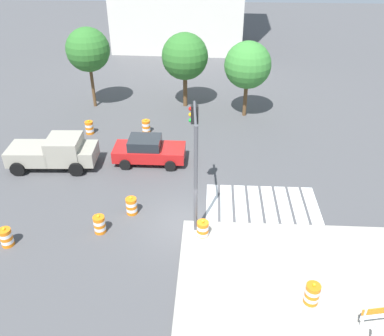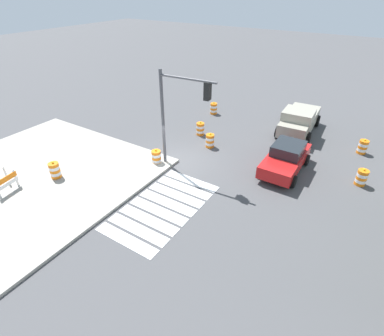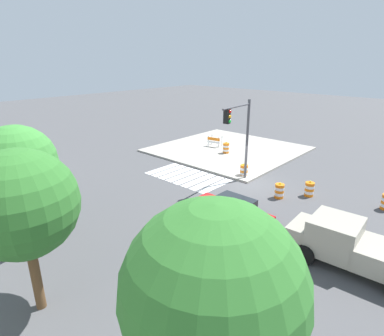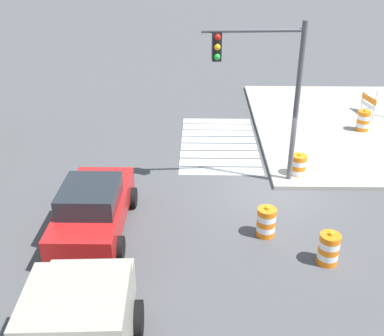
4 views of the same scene
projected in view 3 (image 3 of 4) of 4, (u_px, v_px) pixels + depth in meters
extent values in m
plane|color=#474749|center=(247.00, 184.00, 21.82)|extent=(120.00, 120.00, 0.00)
cube|color=#9E998E|center=(228.00, 149.00, 29.80)|extent=(12.00, 12.00, 0.15)
cube|color=silver|center=(215.00, 186.00, 21.42)|extent=(0.60, 3.20, 0.02)
cube|color=silver|center=(207.00, 183.00, 21.90)|extent=(0.60, 3.20, 0.02)
cube|color=silver|center=(199.00, 181.00, 22.37)|extent=(0.60, 3.20, 0.02)
cube|color=silver|center=(191.00, 178.00, 22.85)|extent=(0.60, 3.20, 0.02)
cube|color=silver|center=(183.00, 176.00, 23.32)|extent=(0.60, 3.20, 0.02)
cube|color=silver|center=(176.00, 173.00, 23.80)|extent=(0.60, 3.20, 0.02)
cube|color=silver|center=(169.00, 171.00, 24.27)|extent=(0.60, 3.20, 0.02)
cube|color=silver|center=(163.00, 169.00, 24.75)|extent=(0.60, 3.20, 0.02)
cube|color=red|center=(228.00, 215.00, 15.98)|extent=(4.30, 1.85, 0.70)
cube|color=#1E2328|center=(233.00, 205.00, 15.61)|extent=(1.90, 1.60, 0.60)
cylinder|color=black|center=(196.00, 220.00, 16.29)|extent=(0.66, 0.24, 0.66)
cylinder|color=black|center=(218.00, 208.00, 17.62)|extent=(0.66, 0.24, 0.66)
cylinder|color=black|center=(239.00, 239.00, 14.58)|extent=(0.66, 0.24, 0.66)
cylinder|color=black|center=(261.00, 224.00, 15.91)|extent=(0.66, 0.24, 0.66)
cube|color=gray|center=(334.00, 236.00, 13.26)|extent=(1.99, 2.09, 1.50)
cube|color=gray|center=(308.00, 233.00, 14.02)|extent=(1.49, 1.96, 0.90)
cylinder|color=black|center=(304.00, 255.00, 13.24)|extent=(0.85, 0.34, 0.84)
cylinder|color=black|center=(321.00, 235.00, 14.73)|extent=(0.85, 0.34, 0.84)
cylinder|color=orange|center=(279.00, 196.00, 19.62)|extent=(0.56, 0.56, 0.18)
cylinder|color=white|center=(279.00, 194.00, 19.56)|extent=(0.56, 0.56, 0.18)
cylinder|color=orange|center=(279.00, 191.00, 19.50)|extent=(0.56, 0.56, 0.18)
cylinder|color=white|center=(280.00, 188.00, 19.45)|extent=(0.56, 0.56, 0.18)
cylinder|color=orange|center=(280.00, 186.00, 19.39)|extent=(0.56, 0.56, 0.18)
sphere|color=yellow|center=(280.00, 183.00, 19.34)|extent=(0.12, 0.12, 0.12)
cylinder|color=orange|center=(309.00, 195.00, 19.88)|extent=(0.56, 0.56, 0.18)
cylinder|color=white|center=(309.00, 192.00, 19.82)|extent=(0.56, 0.56, 0.18)
cylinder|color=orange|center=(309.00, 189.00, 19.76)|extent=(0.56, 0.56, 0.18)
cylinder|color=white|center=(310.00, 187.00, 19.71)|extent=(0.56, 0.56, 0.18)
cylinder|color=orange|center=(310.00, 184.00, 19.65)|extent=(0.56, 0.56, 0.18)
sphere|color=yellow|center=(310.00, 182.00, 19.60)|extent=(0.12, 0.12, 0.12)
cylinder|color=orange|center=(244.00, 176.00, 23.08)|extent=(0.56, 0.56, 0.18)
cylinder|color=white|center=(244.00, 173.00, 23.02)|extent=(0.56, 0.56, 0.18)
cylinder|color=orange|center=(244.00, 171.00, 22.97)|extent=(0.56, 0.56, 0.18)
cylinder|color=white|center=(244.00, 169.00, 22.91)|extent=(0.56, 0.56, 0.18)
cylinder|color=orange|center=(244.00, 166.00, 22.85)|extent=(0.56, 0.56, 0.18)
sphere|color=yellow|center=(244.00, 164.00, 22.80)|extent=(0.12, 0.12, 0.12)
cylinder|color=orange|center=(186.00, 269.00, 12.87)|extent=(0.56, 0.56, 0.18)
cylinder|color=white|center=(186.00, 265.00, 12.81)|extent=(0.56, 0.56, 0.18)
cylinder|color=orange|center=(186.00, 261.00, 12.75)|extent=(0.56, 0.56, 0.18)
cylinder|color=white|center=(186.00, 258.00, 12.70)|extent=(0.56, 0.56, 0.18)
cylinder|color=orange|center=(186.00, 254.00, 12.64)|extent=(0.56, 0.56, 0.18)
sphere|color=yellow|center=(186.00, 251.00, 12.59)|extent=(0.12, 0.12, 0.12)
cylinder|color=orange|center=(278.00, 312.00, 10.68)|extent=(0.56, 0.56, 0.18)
cylinder|color=white|center=(279.00, 308.00, 10.62)|extent=(0.56, 0.56, 0.18)
cylinder|color=orange|center=(279.00, 304.00, 10.56)|extent=(0.56, 0.56, 0.18)
cylinder|color=white|center=(280.00, 299.00, 10.50)|extent=(0.56, 0.56, 0.18)
cylinder|color=orange|center=(280.00, 295.00, 10.44)|extent=(0.56, 0.56, 0.18)
sphere|color=yellow|center=(281.00, 291.00, 10.39)|extent=(0.12, 0.12, 0.12)
cylinder|color=orange|center=(226.00, 152.00, 28.35)|extent=(0.56, 0.56, 0.18)
cylinder|color=white|center=(226.00, 150.00, 28.29)|extent=(0.56, 0.56, 0.18)
cylinder|color=orange|center=(226.00, 148.00, 28.23)|extent=(0.56, 0.56, 0.18)
cylinder|color=white|center=(226.00, 146.00, 28.17)|extent=(0.56, 0.56, 0.18)
cylinder|color=orange|center=(226.00, 144.00, 28.12)|extent=(0.56, 0.56, 0.18)
sphere|color=yellow|center=(226.00, 143.00, 28.07)|extent=(0.12, 0.12, 0.12)
cube|color=silver|center=(219.00, 142.00, 29.97)|extent=(0.08, 0.08, 1.00)
cube|color=silver|center=(222.00, 141.00, 30.53)|extent=(0.08, 0.08, 1.00)
cube|color=silver|center=(209.00, 141.00, 30.51)|extent=(0.08, 0.08, 1.00)
cube|color=silver|center=(212.00, 139.00, 31.07)|extent=(0.08, 0.08, 1.00)
cube|color=orange|center=(214.00, 139.00, 30.14)|extent=(1.28, 0.28, 0.28)
cube|color=white|center=(214.00, 142.00, 30.24)|extent=(1.28, 0.28, 0.20)
cylinder|color=#4C4C51|center=(247.00, 140.00, 21.66)|extent=(0.18, 0.18, 5.50)
cylinder|color=#4C4C51|center=(237.00, 107.00, 19.67)|extent=(0.35, 3.20, 0.12)
cube|color=black|center=(227.00, 116.00, 18.98)|extent=(0.38, 0.30, 0.90)
sphere|color=red|center=(230.00, 112.00, 18.77)|extent=(0.20, 0.20, 0.20)
sphere|color=#F2A514|center=(230.00, 117.00, 18.87)|extent=(0.20, 0.20, 0.20)
sphere|color=green|center=(229.00, 122.00, 18.97)|extent=(0.20, 0.20, 0.20)
cylinder|color=brown|center=(35.00, 274.00, 10.60)|extent=(0.33, 0.33, 2.74)
sphere|color=#2D6B28|center=(22.00, 204.00, 9.75)|extent=(3.49, 3.49, 3.49)
sphere|color=#2D6B28|center=(213.00, 291.00, 5.36)|extent=(3.24, 3.24, 3.24)
cylinder|color=brown|center=(28.00, 215.00, 14.61)|extent=(0.29, 0.29, 2.70)
sphere|color=#387F33|center=(18.00, 163.00, 13.78)|extent=(3.35, 3.35, 3.35)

